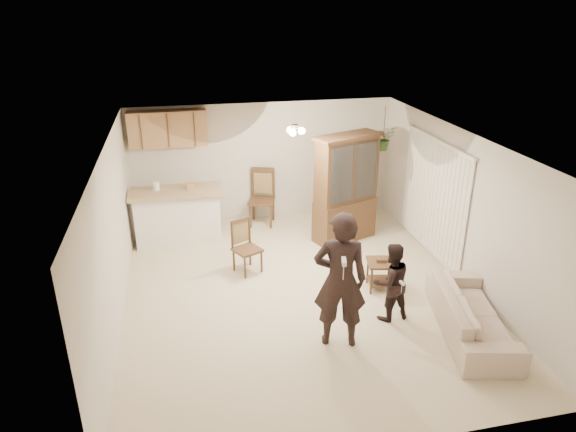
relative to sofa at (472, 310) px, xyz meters
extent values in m
plane|color=beige|center=(-2.15, 1.57, -0.37)|extent=(6.50, 6.50, 0.00)
cube|color=white|center=(-2.15, 1.57, 2.13)|extent=(5.50, 6.50, 0.02)
cube|color=beige|center=(-2.15, 4.82, 0.88)|extent=(5.50, 0.02, 2.50)
cube|color=beige|center=(-2.15, -1.68, 0.88)|extent=(5.50, 0.02, 2.50)
cube|color=beige|center=(-4.90, 1.57, 0.88)|extent=(0.02, 6.50, 2.50)
cube|color=beige|center=(0.60, 1.57, 0.88)|extent=(0.02, 6.50, 2.50)
cube|color=white|center=(-4.00, 3.92, 0.13)|extent=(1.60, 0.55, 1.00)
cube|color=tan|center=(-4.00, 3.92, 0.68)|extent=(1.75, 0.70, 0.08)
cube|color=brown|center=(-4.05, 4.64, 1.73)|extent=(1.50, 0.34, 0.70)
imported|color=#295221|center=(0.15, 3.97, 1.48)|extent=(0.43, 0.37, 0.48)
cylinder|color=black|center=(0.15, 3.97, 1.81)|extent=(0.01, 0.01, 0.65)
imported|color=beige|center=(0.00, 0.00, 0.00)|extent=(1.14, 1.99, 0.73)
imported|color=black|center=(-1.92, 0.18, 0.53)|extent=(0.74, 0.58, 1.80)
imported|color=black|center=(-1.01, 0.58, 0.31)|extent=(0.72, 0.60, 1.35)
cube|color=#351F13|center=(-0.79, 3.39, 0.05)|extent=(1.33, 0.91, 0.82)
cube|color=#351F13|center=(-0.79, 3.39, 1.07)|extent=(1.31, 0.85, 1.23)
cube|color=silver|center=(-0.79, 3.39, 1.07)|extent=(1.00, 0.41, 1.08)
cube|color=#351F13|center=(-0.79, 3.39, 1.71)|extent=(1.43, 0.96, 0.06)
cube|color=#351F13|center=(-0.81, 1.41, 0.11)|extent=(0.52, 0.52, 0.04)
cube|color=#351F13|center=(-0.81, 1.41, -0.23)|extent=(0.44, 0.44, 0.03)
cube|color=#351F13|center=(-0.81, 1.41, 0.15)|extent=(0.18, 0.14, 0.05)
cube|color=#351F13|center=(-2.86, 2.44, 0.05)|extent=(0.56, 0.56, 0.05)
cube|color=#A38451|center=(-2.86, 2.44, 0.31)|extent=(0.29, 0.17, 0.36)
cube|color=#351F13|center=(-2.86, 2.44, 0.54)|extent=(0.36, 0.20, 0.07)
cube|color=#351F13|center=(-2.27, 4.44, 0.16)|extent=(0.66, 0.66, 0.06)
cube|color=#A38451|center=(-2.27, 4.44, 0.47)|extent=(0.38, 0.16, 0.45)
cube|color=#351F13|center=(-2.27, 4.44, 0.77)|extent=(0.47, 0.19, 0.09)
cube|color=#351F13|center=(-0.62, 4.46, 0.10)|extent=(0.49, 0.49, 0.05)
cube|color=#A38451|center=(-0.62, 4.46, 0.38)|extent=(0.35, 0.06, 0.41)
cube|color=#351F13|center=(-0.62, 4.46, 0.65)|extent=(0.43, 0.06, 0.08)
cube|color=white|center=(-2.03, -0.27, 1.14)|extent=(0.09, 0.18, 0.05)
cube|color=white|center=(-0.96, 0.30, 0.38)|extent=(0.05, 0.11, 0.03)
camera|label=1|loc=(-3.85, -5.46, 4.04)|focal=32.00mm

